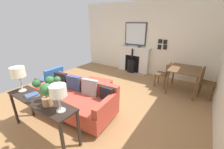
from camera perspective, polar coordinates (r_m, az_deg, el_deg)
The scene contains 18 objects.
ground_plane at distance 4.01m, azimuth -5.73°, elevation -10.40°, with size 5.73×5.47×0.01m, color olive.
wall_left at distance 5.95m, azimuth 11.93°, elevation 14.05°, with size 0.12×5.47×2.80m, color silver.
fireplace at distance 6.04m, azimuth 8.47°, elevation 5.49°, with size 0.52×1.43×1.08m.
mirror_over_mantel at distance 5.95m, azimuth 9.55°, elevation 15.98°, with size 0.04×0.91×0.89m.
mantel_bowl_near at distance 6.10m, azimuth 5.45°, elevation 11.80°, with size 0.15×0.15×0.05m.
mantel_bowl_far at distance 5.83m, azimuth 11.07°, elevation 11.05°, with size 0.15×0.15×0.05m.
sofa at distance 3.46m, azimuth -14.24°, elevation -9.73°, with size 1.01×1.93×0.83m.
ottoman at distance 4.32m, azimuth -6.39°, elevation -4.52°, with size 0.80×0.92×0.37m.
armchair_accent at distance 4.65m, azimuth -23.39°, elevation -1.39°, with size 0.68×0.61×0.80m.
console_table at distance 2.89m, azimuth -27.14°, elevation -10.70°, with size 0.39×1.60×0.77m.
table_lamp_near_end at distance 3.21m, azimuth -33.98°, elevation 0.59°, with size 0.26×0.26×0.50m.
table_lamp_far_end at distance 2.22m, azimuth -21.11°, elevation -6.52°, with size 0.25×0.25×0.45m.
potted_plant at distance 2.44m, azimuth -25.22°, elevation -5.08°, with size 0.41×0.50×0.51m.
book_stack at distance 3.02m, azimuth -29.81°, elevation -7.38°, with size 0.25×0.20×0.04m.
dining_table at distance 4.73m, azimuth 27.48°, elevation 1.01°, with size 1.00×0.83×0.75m.
dining_chair_near_fireplace at distance 4.84m, azimuth 20.75°, elevation 0.67°, with size 0.44×0.44×0.85m.
dining_chair_by_back_wall at distance 4.77m, azimuth 33.71°, elevation -1.88°, with size 0.45×0.45×0.87m.
photo_gallery_row at distance 5.63m, azimuth 19.87°, elevation 11.45°, with size 0.02×0.34×0.38m.
Camera 1 is at (2.62, 2.21, 2.09)m, focal length 22.42 mm.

